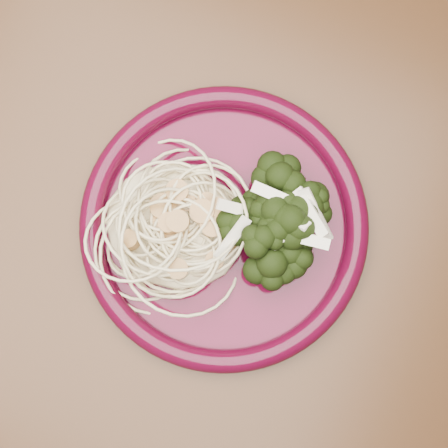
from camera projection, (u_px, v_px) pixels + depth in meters
dining_table at (257, 259)px, 0.63m from camera, size 1.20×0.80×0.75m
dinner_plate at (224, 226)px, 0.53m from camera, size 0.33×0.33×0.02m
spaghetti_pile at (174, 225)px, 0.52m from camera, size 0.15×0.15×0.03m
scallop_cluster at (171, 219)px, 0.49m from camera, size 0.15×0.15×0.04m
broccoli_pile at (286, 221)px, 0.51m from camera, size 0.13×0.16×0.05m
onion_garnish at (290, 216)px, 0.48m from camera, size 0.09×0.11×0.05m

